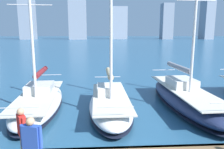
{
  "coord_description": "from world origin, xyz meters",
  "views": [
    {
      "loc": [
        0.46,
        5.86,
        4.66
      ],
      "look_at": [
        -0.29,
        -6.94,
        2.2
      ],
      "focal_mm": 35.0,
      "sensor_mm": 36.0,
      "label": 1
    }
  ],
  "objects": [
    {
      "name": "person_red_shirt",
      "position": [
        2.96,
        -0.81,
        1.64
      ],
      "size": [
        0.41,
        0.55,
        1.73
      ],
      "color": "gray",
      "rests_on": "dock_pier"
    },
    {
      "name": "sailboat_maroon",
      "position": [
        4.18,
        -7.18,
        0.59
      ],
      "size": [
        3.07,
        8.41,
        9.56
      ],
      "color": "white",
      "rests_on": "ground"
    },
    {
      "name": "sailboat_tan",
      "position": [
        -0.16,
        -6.29,
        0.63
      ],
      "size": [
        2.55,
        7.18,
        9.95
      ],
      "color": "white",
      "rests_on": "ground"
    },
    {
      "name": "sailboat_grey",
      "position": [
        -4.89,
        -7.13,
        0.68
      ],
      "size": [
        2.83,
        9.42,
        9.87
      ],
      "color": "navy",
      "rests_on": "ground"
    },
    {
      "name": "city_skyline",
      "position": [
        14.27,
        -155.17,
        16.16
      ],
      "size": [
        168.99,
        17.1,
        41.05
      ],
      "color": "#8791A0",
      "rests_on": "ground"
    },
    {
      "name": "person_blue_shirt",
      "position": [
        2.37,
        0.13,
        1.68
      ],
      "size": [
        0.64,
        0.31,
        1.79
      ],
      "color": "gray",
      "rests_on": "dock_pier"
    }
  ]
}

